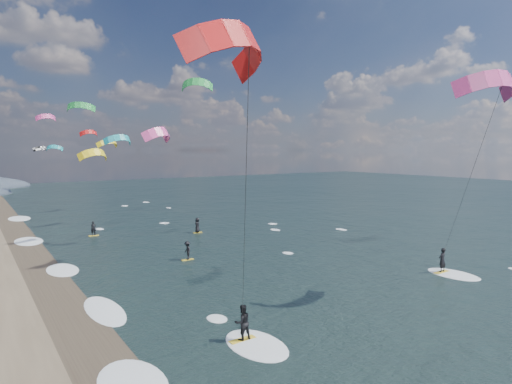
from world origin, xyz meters
TOP-DOWN VIEW (x-y plane):
  - ground at (0.00, 0.00)m, footprint 260.00×260.00m
  - wet_sand_strip at (-12.00, 10.00)m, footprint 3.00×240.00m
  - kitesurfer_near_a at (11.08, 3.09)m, footprint 8.05×8.60m
  - kitesurfer_near_b at (-7.81, 2.43)m, footprint 7.25×9.16m
  - far_kitesurfers at (0.90, 29.88)m, footprint 11.73×16.73m
  - bg_kite_field at (-1.22, 54.38)m, footprint 11.72×73.65m
  - shoreline_surf at (-10.80, 14.75)m, footprint 2.40×79.40m

SIDE VIEW (x-z plane):
  - ground at x=0.00m, z-range 0.00..0.00m
  - shoreline_surf at x=-10.80m, z-range -0.06..0.06m
  - wet_sand_strip at x=-12.00m, z-range 0.00..0.01m
  - far_kitesurfers at x=0.90m, z-range -0.03..1.77m
  - kitesurfer_near_b at x=-7.81m, z-range 2.32..16.67m
  - kitesurfer_near_a at x=11.08m, z-range 4.10..19.15m
  - bg_kite_field at x=-1.22m, z-range 8.32..16.59m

